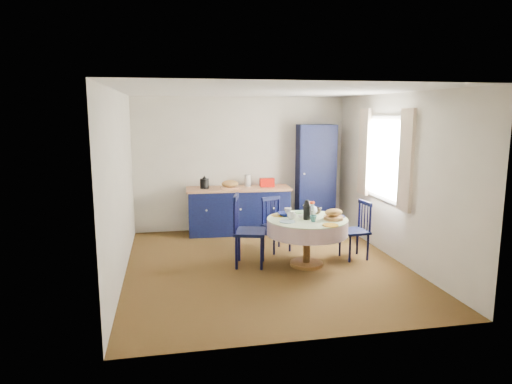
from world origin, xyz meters
The scene contains 17 objects.
floor centered at (0.00, 0.00, 0.00)m, with size 4.50×4.50×0.00m, color black.
ceiling centered at (0.00, 0.00, 2.50)m, with size 4.50×4.50×0.00m, color white.
wall_back centered at (0.00, 2.25, 1.25)m, with size 4.00×0.02×2.50m, color silver.
wall_left centered at (-2.00, 0.00, 1.25)m, with size 0.02×4.50×2.50m, color silver.
wall_right centered at (2.00, 0.00, 1.25)m, with size 0.02×4.50×2.50m, color silver.
window centered at (1.95, 0.30, 1.52)m, with size 0.10×1.74×1.45m.
kitchen_counter centered at (-0.10, 1.90, 0.44)m, with size 1.92×0.67×1.09m.
pantry_cabinet centered at (1.40, 2.00, 0.99)m, with size 0.74×0.56×1.99m.
dining_table centered at (0.60, -0.10, 0.59)m, with size 1.17×1.17×0.98m.
chair_left centered at (-0.27, 0.08, 0.53)m, with size 0.55×0.57×1.05m.
chair_far centered at (0.31, 0.72, 0.44)m, with size 0.50×0.49×0.86m.
chair_right centered at (1.43, 0.08, 0.45)m, with size 0.42×0.43×0.89m.
mug_a centered at (0.35, -0.08, 0.75)m, with size 0.12×0.12×0.09m, color silver.
mug_b centered at (0.61, -0.30, 0.75)m, with size 0.10×0.10×0.09m, color #30656B.
mug_c centered at (0.83, 0.18, 0.75)m, with size 0.12×0.12×0.10m, color black.
mug_d centered at (0.38, 0.22, 0.75)m, with size 0.11×0.11×0.10m, color silver.
cobalt_bowl centered at (0.31, 0.13, 0.73)m, with size 0.22×0.22×0.05m, color navy.
Camera 1 is at (-1.38, -6.25, 2.22)m, focal length 32.00 mm.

